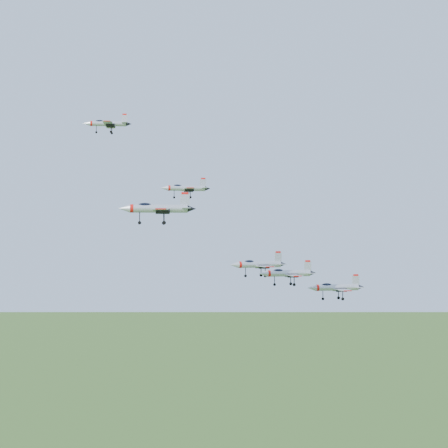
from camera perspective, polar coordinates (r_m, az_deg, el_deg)
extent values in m
cylinder|color=#ADB1BA|center=(143.57, -10.54, 9.01)|extent=(7.99, 2.64, 1.14)
cone|color=#ADB1BA|center=(144.14, -12.44, 8.98)|extent=(1.77, 1.43, 1.14)
cone|color=black|center=(143.16, -8.69, 9.03)|extent=(1.40, 1.19, 0.97)
ellipsoid|color=black|center=(143.86, -11.31, 9.17)|extent=(2.06, 1.18, 0.73)
cube|color=#ADB1BA|center=(141.10, -10.57, 9.10)|extent=(2.73, 4.19, 0.12)
cube|color=#ADB1BA|center=(145.92, -10.36, 8.76)|extent=(2.73, 4.19, 0.12)
cube|color=#ADB1BA|center=(143.44, -9.08, 9.50)|extent=(1.32, 0.36, 1.85)
cube|color=red|center=(143.62, -9.08, 9.88)|extent=(0.97, 0.31, 0.31)
cylinder|color=#ADB1BA|center=(133.65, -3.45, 3.28)|extent=(8.00, 1.75, 1.15)
cone|color=#ADB1BA|center=(133.10, -5.49, 3.30)|extent=(1.67, 1.26, 1.15)
cone|color=black|center=(134.34, -1.51, 3.26)|extent=(1.30, 1.07, 0.97)
ellipsoid|color=black|center=(133.44, -4.28, 3.48)|extent=(2.00, 0.97, 0.73)
cube|color=#ADB1BA|center=(131.22, -3.23, 3.26)|extent=(2.32, 4.02, 0.12)
cube|color=#ADB1BA|center=(136.10, -3.52, 3.11)|extent=(2.32, 4.02, 0.12)
cube|color=#ADB1BA|center=(134.27, -1.92, 3.77)|extent=(1.33, 0.21, 1.85)
cube|color=red|center=(134.36, -1.92, 4.18)|extent=(0.98, 0.20, 0.31)
cylinder|color=#ADB1BA|center=(110.24, -5.98, 1.41)|extent=(10.17, 2.95, 1.45)
cone|color=#ADB1BA|center=(110.31, -9.12, 1.42)|extent=(2.21, 1.74, 1.45)
cone|color=black|center=(110.48, -2.96, 1.40)|extent=(1.73, 1.46, 1.24)
ellipsoid|color=black|center=(110.26, -7.26, 1.70)|extent=(2.59, 1.40, 0.92)
cube|color=#ADB1BA|center=(107.11, -5.84, 1.33)|extent=(3.28, 5.25, 0.16)
cube|color=#ADB1BA|center=(113.36, -5.89, 1.20)|extent=(3.28, 5.25, 0.16)
cube|color=#ADB1BA|center=(110.48, -3.60, 2.19)|extent=(1.68, 0.38, 2.35)
cube|color=red|center=(110.56, -3.60, 2.82)|extent=(1.24, 0.34, 0.39)
cylinder|color=#ADB1BA|center=(142.66, 3.26, -3.71)|extent=(10.27, 2.04, 1.47)
cone|color=#ADB1BA|center=(140.49, 0.94, -3.75)|extent=(2.12, 1.59, 1.47)
cone|color=black|center=(144.97, 5.42, -3.66)|extent=(1.65, 1.34, 1.25)
ellipsoid|color=black|center=(141.73, 2.32, -3.50)|extent=(2.55, 1.20, 0.94)
cube|color=#ADB1BA|center=(139.83, 3.83, -3.88)|extent=(2.88, 5.13, 0.16)
cube|color=#ADB1BA|center=(145.71, 2.87, -3.76)|extent=(2.88, 5.13, 0.16)
cube|color=#ADB1BA|center=(144.40, 4.97, -3.07)|extent=(1.71, 0.23, 2.38)
cube|color=red|center=(144.36, 4.97, -2.57)|extent=(1.25, 0.23, 0.40)
cylinder|color=#ADB1BA|center=(127.87, 5.93, -4.50)|extent=(9.06, 1.81, 1.30)
cone|color=#ADB1BA|center=(126.30, 3.60, -4.55)|extent=(1.87, 1.40, 1.30)
cone|color=black|center=(129.58, 8.13, -4.45)|extent=(1.46, 1.18, 1.11)
ellipsoid|color=black|center=(127.18, 4.99, -4.30)|extent=(2.25, 1.06, 0.83)
cube|color=#ADB1BA|center=(125.30, 6.42, -4.69)|extent=(2.55, 4.53, 0.14)
cube|color=#ADB1BA|center=(130.61, 5.63, -4.54)|extent=(2.55, 4.53, 0.14)
cube|color=#ADB1BA|center=(129.13, 7.66, -3.86)|extent=(1.50, 0.21, 2.10)
cube|color=red|center=(129.08, 7.66, -3.38)|extent=(1.11, 0.20, 0.35)
cylinder|color=#ADB1BA|center=(136.17, 10.28, -5.73)|extent=(9.58, 1.98, 1.37)
cone|color=#ADB1BA|center=(134.14, 8.01, -5.80)|extent=(1.99, 1.49, 1.37)
cone|color=black|center=(138.33, 12.40, -5.64)|extent=(1.55, 1.26, 1.17)
ellipsoid|color=black|center=(135.28, 9.36, -5.54)|extent=(2.38, 1.14, 0.87)
cube|color=#ADB1BA|center=(133.55, 10.85, -5.93)|extent=(2.72, 4.80, 0.15)
cube|color=#ADB1BA|center=(139.01, 9.90, -5.74)|extent=(2.72, 4.80, 0.15)
cube|color=#ADB1BA|center=(137.75, 11.96, -5.07)|extent=(1.59, 0.23, 2.22)
cube|color=red|center=(137.67, 11.95, -4.59)|extent=(1.17, 0.22, 0.37)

